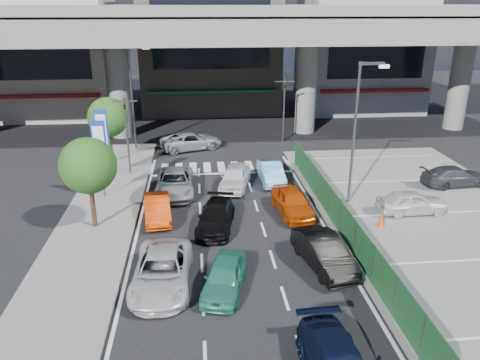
{
  "coord_description": "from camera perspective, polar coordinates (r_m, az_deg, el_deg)",
  "views": [
    {
      "loc": [
        -1.61,
        -18.28,
        10.84
      ],
      "look_at": [
        0.61,
        5.31,
        1.88
      ],
      "focal_mm": 35.0,
      "sensor_mm": 36.0,
      "label": 1
    }
  ],
  "objects": [
    {
      "name": "sedan_white_mid_left",
      "position": [
        19.56,
        -9.5,
        -10.9
      ],
      "size": [
        2.47,
        5.02,
        1.37
      ],
      "primitive_type": "imported",
      "rotation": [
        0.0,
        0.0,
        -0.04
      ],
      "color": "silver",
      "rests_on": "ground"
    },
    {
      "name": "wagon_silver_front_left",
      "position": [
        28.57,
        -7.96,
        -0.33
      ],
      "size": [
        2.34,
        4.93,
        1.36
      ],
      "primitive_type": "imported",
      "rotation": [
        0.0,
        0.0,
        0.02
      ],
      "color": "gray",
      "rests_on": "ground"
    },
    {
      "name": "traffic_light_right",
      "position": [
        38.57,
        5.42,
        10.31
      ],
      "size": [
        1.6,
        1.24,
        5.2
      ],
      "color": "#595B60",
      "rests_on": "ground"
    },
    {
      "name": "tree_near",
      "position": [
        24.1,
        -18.02,
        1.65
      ],
      "size": [
        2.8,
        2.8,
        4.8
      ],
      "color": "#382314",
      "rests_on": "ground"
    },
    {
      "name": "parked_sedan_dgrey",
      "position": [
        32.34,
        24.73,
        0.42
      ],
      "size": [
        4.38,
        2.12,
        1.23
      ],
      "primitive_type": "imported",
      "rotation": [
        0.0,
        0.0,
        1.67
      ],
      "color": "#323338",
      "rests_on": "parking_lot"
    },
    {
      "name": "parking_lot",
      "position": [
        26.21,
        24.1,
        -5.59
      ],
      "size": [
        12.0,
        28.0,
        0.06
      ],
      "primitive_type": "cube",
      "color": "slate",
      "rests_on": "ground"
    },
    {
      "name": "building_center",
      "position": [
        51.38,
        -3.73,
        16.94
      ],
      "size": [
        14.0,
        10.9,
        15.0
      ],
      "color": "gray",
      "rests_on": "ground"
    },
    {
      "name": "hatch_black_mid_right",
      "position": [
        20.9,
        10.19,
        -8.71
      ],
      "size": [
        2.27,
        4.4,
        1.38
      ],
      "primitive_type": "imported",
      "rotation": [
        0.0,
        0.0,
        0.2
      ],
      "color": "black",
      "rests_on": "ground"
    },
    {
      "name": "building_west",
      "position": [
        52.45,
        -22.02,
        14.52
      ],
      "size": [
        12.0,
        10.9,
        13.0
      ],
      "color": "#A69B86",
      "rests_on": "ground"
    },
    {
      "name": "expressway",
      "position": [
        40.36,
        -3.24,
        17.73
      ],
      "size": [
        64.0,
        14.0,
        10.75
      ],
      "color": "#62625E",
      "rests_on": "ground"
    },
    {
      "name": "traffic_light_left",
      "position": [
        31.39,
        -13.76,
        7.42
      ],
      "size": [
        1.6,
        1.24,
        5.2
      ],
      "color": "#595B60",
      "rests_on": "ground"
    },
    {
      "name": "tree_far",
      "position": [
        34.18,
        -15.81,
        7.34
      ],
      "size": [
        2.8,
        2.8,
        4.8
      ],
      "color": "#382314",
      "rests_on": "ground"
    },
    {
      "name": "taxi_orange_right",
      "position": [
        25.75,
        6.39,
        -2.64
      ],
      "size": [
        2.05,
        4.2,
        1.38
      ],
      "primitive_type": "imported",
      "rotation": [
        0.0,
        0.0,
        0.11
      ],
      "color": "#C44207",
      "rests_on": "ground"
    },
    {
      "name": "signboard_far",
      "position": [
        30.88,
        -16.45,
        5.27
      ],
      "size": [
        0.8,
        0.14,
        4.7
      ],
      "color": "#595B60",
      "rests_on": "ground"
    },
    {
      "name": "ground",
      "position": [
        21.31,
        -0.3,
        -9.86
      ],
      "size": [
        120.0,
        120.0,
        0.0
      ],
      "primitive_type": "plane",
      "color": "black",
      "rests_on": "ground"
    },
    {
      "name": "street_lamp_left",
      "position": [
        37.08,
        -12.84,
        10.79
      ],
      "size": [
        1.65,
        0.22,
        8.0
      ],
      "color": "#595B60",
      "rests_on": "ground"
    },
    {
      "name": "street_lamp_right",
      "position": [
        26.52,
        14.22,
        6.85
      ],
      "size": [
        1.65,
        0.22,
        8.0
      ],
      "color": "#595B60",
      "rests_on": "ground"
    },
    {
      "name": "taxi_teal_mid",
      "position": [
        19.08,
        -1.88,
        -11.67
      ],
      "size": [
        2.36,
        3.94,
        1.26
      ],
      "primitive_type": "imported",
      "rotation": [
        0.0,
        0.0,
        -0.25
      ],
      "color": "#2A866C",
      "rests_on": "ground"
    },
    {
      "name": "sidewalk_left",
      "position": [
        25.33,
        -17.2,
        -5.48
      ],
      "size": [
        4.0,
        30.0,
        0.12
      ],
      "primitive_type": "cube",
      "color": "slate",
      "rests_on": "ground"
    },
    {
      "name": "traffic_cone",
      "position": [
        25.16,
        16.84,
        -4.72
      ],
      "size": [
        0.39,
        0.39,
        0.72
      ],
      "primitive_type": "cone",
      "rotation": [
        0.0,
        0.0,
        0.05
      ],
      "color": "#CE420B",
      "rests_on": "parking_lot"
    },
    {
      "name": "signboard_near",
      "position": [
        27.97,
        -16.72,
        3.67
      ],
      "size": [
        0.8,
        0.14,
        4.7
      ],
      "color": "#595B60",
      "rests_on": "ground"
    },
    {
      "name": "fence_run",
      "position": [
        22.76,
        12.94,
        -5.75
      ],
      "size": [
        0.16,
        22.0,
        1.8
      ],
      "primitive_type": null,
      "color": "#1C5329",
      "rests_on": "ground"
    },
    {
      "name": "kei_truck_front_right",
      "position": [
        30.22,
        3.82,
        0.95
      ],
      "size": [
        1.44,
        3.93,
        1.29
      ],
      "primitive_type": "imported",
      "rotation": [
        0.0,
        0.0,
        0.02
      ],
      "color": "#70B7F0",
      "rests_on": "ground"
    },
    {
      "name": "sedan_white_front_mid",
      "position": [
        29.21,
        -0.61,
        0.38
      ],
      "size": [
        2.57,
        4.33,
        1.38
      ],
      "primitive_type": "imported",
      "rotation": [
        0.0,
        0.0,
        -0.25
      ],
      "color": "silver",
      "rests_on": "ground"
    },
    {
      "name": "parked_sedan_white",
      "position": [
        27.18,
        20.24,
        -2.54
      ],
      "size": [
        3.82,
        1.61,
        1.29
      ],
      "primitive_type": "imported",
      "rotation": [
        0.0,
        0.0,
        1.59
      ],
      "color": "silver",
      "rests_on": "parking_lot"
    },
    {
      "name": "building_east",
      "position": [
        53.46,
        14.37,
        14.9
      ],
      "size": [
        12.0,
        10.9,
        12.0
      ],
      "color": "slate",
      "rests_on": "ground"
    },
    {
      "name": "taxi_orange_left",
      "position": [
        25.33,
        -10.04,
        -3.43
      ],
      "size": [
        1.71,
        3.88,
        1.24
      ],
      "primitive_type": "imported",
      "rotation": [
        0.0,
        0.0,
        0.11
      ],
      "color": "#BC3406",
      "rests_on": "ground"
    },
    {
      "name": "sedan_black_mid",
      "position": [
        24.0,
        -2.96,
        -4.56
      ],
      "size": [
        2.41,
        4.42,
        1.22
      ],
      "primitive_type": "imported",
      "rotation": [
        0.0,
        0.0,
        -0.18
      ],
      "color": "black",
      "rests_on": "ground"
    },
    {
      "name": "crossing_wagon_silver",
      "position": [
        37.23,
        -5.94,
        4.75
      ],
      "size": [
        5.3,
        3.6,
        1.35
      ],
      "primitive_type": "imported",
      "rotation": [
        0.0,
        0.0,
        1.88
      ],
      "color": "#94989B",
      "rests_on": "ground"
    }
  ]
}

